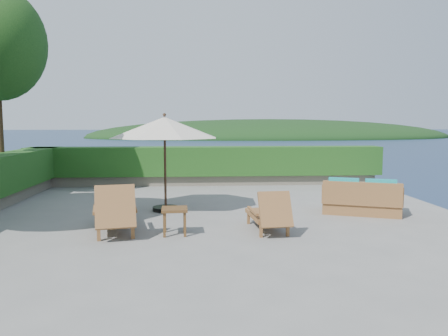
{
  "coord_description": "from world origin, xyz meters",
  "views": [
    {
      "loc": [
        -0.4,
        -9.75,
        2.21
      ],
      "look_at": [
        0.3,
        0.8,
        1.1
      ],
      "focal_mm": 35.0,
      "sensor_mm": 36.0,
      "label": 1
    }
  ],
  "objects": [
    {
      "name": "planter_wall_far",
      "position": [
        0.0,
        5.6,
        0.18
      ],
      "size": [
        12.0,
        0.6,
        0.36
      ],
      "primitive_type": "cube",
      "color": "gray",
      "rests_on": "ground"
    },
    {
      "name": "lounge_right",
      "position": [
        1.08,
        -1.15,
        0.37
      ],
      "size": [
        0.77,
        1.58,
        0.88
      ],
      "rotation": [
        0.0,
        0.0,
        0.09
      ],
      "color": "brown",
      "rests_on": "ground"
    },
    {
      "name": "ground",
      "position": [
        0.0,
        0.0,
        0.0
      ],
      "size": [
        12.0,
        12.0,
        0.0
      ],
      "primitive_type": "plane",
      "color": "gray",
      "rests_on": "ground"
    },
    {
      "name": "patio_umbrella",
      "position": [
        -1.15,
        1.09,
        2.06
      ],
      "size": [
        3.61,
        3.61,
        2.44
      ],
      "rotation": [
        0.0,
        0.0,
        -0.43
      ],
      "color": "black",
      "rests_on": "ground"
    },
    {
      "name": "foundation",
      "position": [
        0.0,
        0.0,
        -1.55
      ],
      "size": [
        12.0,
        12.0,
        3.0
      ],
      "primitive_type": "cube",
      "color": "#5A5447",
      "rests_on": "ocean"
    },
    {
      "name": "offshore_island",
      "position": [
        25.0,
        140.0,
        -3.0
      ],
      "size": [
        126.0,
        57.6,
        12.6
      ],
      "primitive_type": "ellipsoid",
      "color": "black",
      "rests_on": "ocean"
    },
    {
      "name": "side_table",
      "position": [
        -0.81,
        -1.27,
        0.44
      ],
      "size": [
        0.52,
        0.52,
        0.54
      ],
      "rotation": [
        0.0,
        0.0,
        0.04
      ],
      "color": "brown",
      "rests_on": "ground"
    },
    {
      "name": "wicker_loveseat",
      "position": [
        3.61,
        0.41,
        0.35
      ],
      "size": [
        2.03,
        1.53,
        0.89
      ],
      "rotation": [
        0.0,
        0.0,
        -0.37
      ],
      "color": "brown",
      "rests_on": "ground"
    },
    {
      "name": "hedge_far",
      "position": [
        0.0,
        5.6,
        0.85
      ],
      "size": [
        12.4,
        0.9,
        1.0
      ],
      "primitive_type": "cube",
      "color": "#1B3F12",
      "rests_on": "planter_wall_far"
    },
    {
      "name": "lounge_left",
      "position": [
        -2.0,
        -1.09,
        0.43
      ],
      "size": [
        1.08,
        1.91,
        1.04
      ],
      "rotation": [
        0.0,
        0.0,
        0.2
      ],
      "color": "brown",
      "rests_on": "ground"
    }
  ]
}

